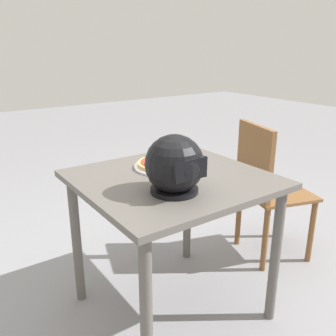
# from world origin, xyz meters

# --- Properties ---
(ground_plane) EXTENTS (14.00, 14.00, 0.00)m
(ground_plane) POSITION_xyz_m (0.00, 0.00, 0.00)
(ground_plane) COLOR gray
(dining_table) EXTENTS (0.87, 0.83, 0.76)m
(dining_table) POSITION_xyz_m (0.00, 0.00, 0.65)
(dining_table) COLOR #5B5651
(dining_table) RESTS_ON ground
(pizza_plate) EXTENTS (0.31, 0.31, 0.01)m
(pizza_plate) POSITION_xyz_m (-0.04, -0.14, 0.76)
(pizza_plate) COLOR white
(pizza_plate) RESTS_ON dining_table
(pizza) EXTENTS (0.27, 0.27, 0.06)m
(pizza) POSITION_xyz_m (-0.04, -0.14, 0.78)
(pizza) COLOR tan
(pizza) RESTS_ON pizza_plate
(motorcycle_helmet) EXTENTS (0.25, 0.25, 0.25)m
(motorcycle_helmet) POSITION_xyz_m (0.11, 0.16, 0.88)
(motorcycle_helmet) COLOR black
(motorcycle_helmet) RESTS_ON dining_table
(chair_side) EXTENTS (0.50, 0.50, 0.90)m
(chair_side) POSITION_xyz_m (-0.80, -0.09, 0.51)
(chair_side) COLOR brown
(chair_side) RESTS_ON ground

